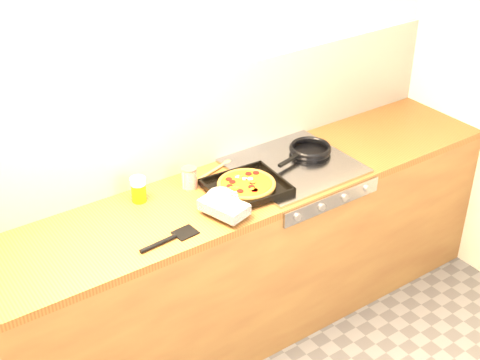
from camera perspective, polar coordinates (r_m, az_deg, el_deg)
room_shell at (r=3.33m, az=-4.46°, el=4.69°), size 3.20×3.20×3.20m
counter_run at (r=3.50m, az=-1.54°, el=-7.39°), size 3.20×0.62×0.90m
stovetop at (r=3.46m, az=4.57°, el=1.20°), size 0.60×0.56×0.02m
pizza_on_tray at (r=3.18m, az=-0.04°, el=-0.89°), size 0.49×0.41×0.06m
frying_pan at (r=3.56m, az=5.97°, el=2.58°), size 0.39×0.27×0.04m
tomato_can at (r=3.26m, az=-4.35°, el=0.19°), size 0.09×0.09×0.11m
juice_glass at (r=3.18m, az=-8.65°, el=-0.80°), size 0.09×0.09×0.12m
wooden_spoon at (r=3.42m, az=-2.09°, el=0.93°), size 0.29×0.11×0.02m
black_spatula at (r=2.92m, az=-6.02°, el=-5.03°), size 0.28×0.09×0.02m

